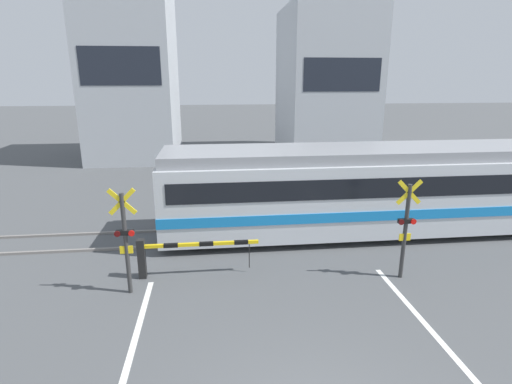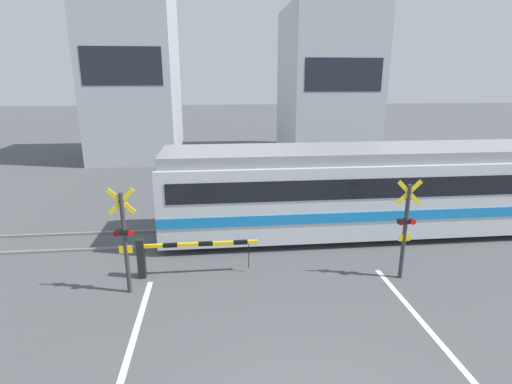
{
  "view_description": "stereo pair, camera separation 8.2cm",
  "coord_description": "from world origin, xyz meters",
  "views": [
    {
      "loc": [
        -1.47,
        -4.31,
        5.32
      ],
      "look_at": [
        0.0,
        8.59,
        1.6
      ],
      "focal_mm": 28.0,
      "sensor_mm": 36.0,
      "label": 1
    },
    {
      "loc": [
        -1.38,
        -4.32,
        5.32
      ],
      "look_at": [
        0.0,
        8.59,
        1.6
      ],
      "focal_mm": 28.0,
      "sensor_mm": 36.0,
      "label": 2
    }
  ],
  "objects": [
    {
      "name": "crossing_barrier_far",
      "position": [
        2.67,
        11.38,
        0.73
      ],
      "size": [
        3.31,
        0.2,
        1.13
      ],
      "color": "black",
      "rests_on": "ground_plane"
    },
    {
      "name": "crossing_barrier_near",
      "position": [
        -2.67,
        5.94,
        0.73
      ],
      "size": [
        3.31,
        0.2,
        1.13
      ],
      "color": "black",
      "rests_on": "ground_plane"
    },
    {
      "name": "rail_track_far",
      "position": [
        0.0,
        9.37,
        0.04
      ],
      "size": [
        50.0,
        0.1,
        0.08
      ],
      "color": "gray",
      "rests_on": "ground_plane"
    },
    {
      "name": "crossing_signal_right",
      "position": [
        3.64,
        5.17,
        1.53
      ],
      "size": [
        0.68,
        0.15,
        2.79
      ],
      "color": "#333333",
      "rests_on": "ground_plane"
    },
    {
      "name": "commuter_train",
      "position": [
        4.98,
        8.65,
        1.63
      ],
      "size": [
        16.37,
        3.01,
        3.04
      ],
      "color": "silver",
      "rests_on": "ground_plane"
    },
    {
      "name": "rail_track_near",
      "position": [
        0.0,
        7.93,
        0.04
      ],
      "size": [
        50.0,
        0.1,
        0.08
      ],
      "color": "gray",
      "rests_on": "ground_plane"
    },
    {
      "name": "pedestrian",
      "position": [
        0.26,
        13.76,
        0.89
      ],
      "size": [
        0.38,
        0.22,
        1.56
      ],
      "color": "brown",
      "rests_on": "ground_plane"
    },
    {
      "name": "building_left_of_street",
      "position": [
        -6.54,
        24.28,
        5.44
      ],
      "size": [
        5.49,
        7.62,
        10.87
      ],
      "color": "#B2B7BC",
      "rests_on": "ground_plane"
    },
    {
      "name": "building_right_of_street",
      "position": [
        6.71,
        24.28,
        5.01
      ],
      "size": [
        5.82,
        7.62,
        10.01
      ],
      "color": "#B2B7BC",
      "rests_on": "ground_plane"
    },
    {
      "name": "crossing_signal_left",
      "position": [
        -3.64,
        5.17,
        1.53
      ],
      "size": [
        0.68,
        0.15,
        2.79
      ],
      "color": "#333333",
      "rests_on": "ground_plane"
    }
  ]
}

